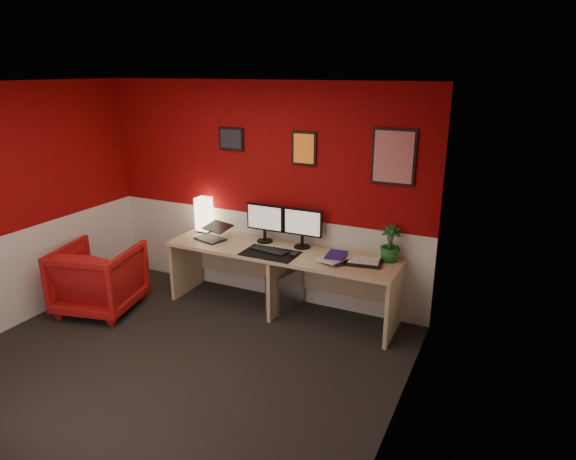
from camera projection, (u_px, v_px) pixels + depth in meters
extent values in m
cube|color=black|center=(173.00, 366.00, 4.59)|extent=(4.00, 3.50, 0.01)
cube|color=white|center=(150.00, 84.00, 3.82)|extent=(4.00, 3.50, 0.01)
cube|color=#9A0809|center=(261.00, 193.00, 5.71)|extent=(4.00, 0.01, 2.50)
cube|color=#9A0809|center=(4.00, 210.00, 5.02)|extent=(0.01, 3.50, 2.50)
cube|color=#9A0809|center=(398.00, 279.00, 3.39)|extent=(0.01, 3.50, 2.50)
cube|color=silver|center=(262.00, 254.00, 5.94)|extent=(4.00, 0.01, 1.00)
cube|color=silver|center=(17.00, 279.00, 5.25)|extent=(0.01, 3.50, 1.00)
cube|color=silver|center=(390.00, 374.00, 3.62)|extent=(0.01, 3.50, 1.00)
cube|color=tan|center=(280.00, 281.00, 5.52)|extent=(2.60, 0.65, 0.73)
cube|color=#FFE5B2|center=(204.00, 215.00, 5.98)|extent=(0.16, 0.16, 0.40)
cube|color=black|center=(210.00, 231.00, 5.71)|extent=(0.38, 0.32, 0.22)
cube|color=black|center=(264.00, 217.00, 5.59)|extent=(0.45, 0.06, 0.58)
cube|color=black|center=(302.00, 222.00, 5.41)|extent=(0.45, 0.06, 0.58)
cube|color=black|center=(270.00, 253.00, 5.31)|extent=(0.60, 0.38, 0.01)
cube|color=black|center=(269.00, 250.00, 5.37)|extent=(0.44, 0.20, 0.02)
cube|color=black|center=(294.00, 255.00, 5.23)|extent=(0.06, 0.10, 0.03)
imported|color=navy|center=(327.00, 257.00, 5.17)|extent=(0.23, 0.30, 0.03)
imported|color=silver|center=(326.00, 255.00, 5.15)|extent=(0.33, 0.38, 0.02)
imported|color=navy|center=(327.00, 254.00, 5.13)|extent=(0.22, 0.28, 0.02)
cube|color=black|center=(364.00, 262.00, 5.04)|extent=(0.39, 0.30, 0.03)
imported|color=#19591E|center=(390.00, 244.00, 5.05)|extent=(0.25, 0.25, 0.38)
cube|color=#99999E|center=(285.00, 290.00, 5.63)|extent=(0.30, 0.48, 0.45)
imported|color=red|center=(99.00, 278.00, 5.57)|extent=(0.98, 1.00, 0.76)
cube|color=black|center=(231.00, 139.00, 5.66)|extent=(0.32, 0.02, 0.26)
cube|color=orange|center=(304.00, 148.00, 5.31)|extent=(0.28, 0.02, 0.36)
cube|color=red|center=(394.00, 157.00, 4.92)|extent=(0.44, 0.02, 0.56)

